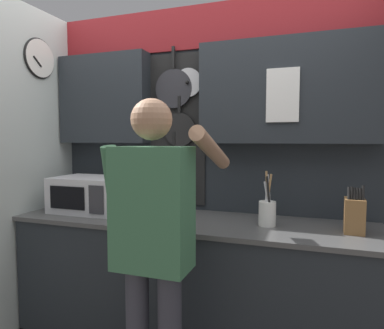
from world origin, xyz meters
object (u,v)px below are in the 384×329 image
microwave (90,194)px  utensil_crock (267,211)px  person (154,234)px  knife_block (354,215)px

microwave → utensil_crock: 1.32m
person → utensil_crock: bearing=53.0°
person → microwave: bearing=142.5°
knife_block → utensil_crock: bearing=179.9°
microwave → utensil_crock: size_ratio=1.52×
utensil_crock → person: person is taller
microwave → knife_block: bearing=0.0°
knife_block → person: person is taller
knife_block → person: (-0.98, -0.64, -0.03)m
utensil_crock → person: (-0.48, -0.64, -0.02)m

